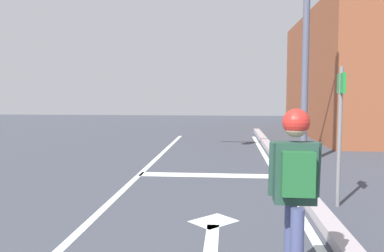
# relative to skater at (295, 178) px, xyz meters

# --- Properties ---
(lane_line_center) EXTENTS (0.12, 20.00, 0.01)m
(lane_line_center) POSITION_rel_skater_xyz_m (-2.42, 2.37, -1.03)
(lane_line_center) COLOR silver
(lane_line_center) RESTS_ON ground
(lane_line_curbside) EXTENTS (0.12, 20.00, 0.01)m
(lane_line_curbside) POSITION_rel_skater_xyz_m (0.48, 2.37, -1.03)
(lane_line_curbside) COLOR silver
(lane_line_curbside) RESTS_ON ground
(stop_bar) EXTENTS (3.04, 0.40, 0.01)m
(stop_bar) POSITION_rel_skater_xyz_m (-0.90, 4.93, -1.03)
(stop_bar) COLOR silver
(stop_bar) RESTS_ON ground
(lane_arrow_stem) EXTENTS (0.16, 1.40, 0.01)m
(lane_arrow_stem) POSITION_rel_skater_xyz_m (-0.74, 1.09, -1.03)
(lane_arrow_stem) COLOR silver
(lane_arrow_stem) RESTS_ON ground
(lane_arrow_head) EXTENTS (0.71, 0.71, 0.01)m
(lane_arrow_head) POSITION_rel_skater_xyz_m (-0.74, 1.94, -1.03)
(lane_arrow_head) COLOR silver
(lane_arrow_head) RESTS_ON ground
(curb_strip) EXTENTS (0.24, 24.00, 0.14)m
(curb_strip) POSITION_rel_skater_xyz_m (0.73, 2.37, -0.96)
(curb_strip) COLOR #A1979D
(curb_strip) RESTS_ON ground
(skater) EXTENTS (0.43, 0.59, 1.54)m
(skater) POSITION_rel_skater_xyz_m (0.00, 0.00, 0.00)
(skater) COLOR #414973
(skater) RESTS_ON skateboard
(street_sign_post) EXTENTS (0.07, 0.44, 2.13)m
(street_sign_post) POSITION_rel_skater_xyz_m (1.13, 2.81, 0.37)
(street_sign_post) COLOR slate
(street_sign_post) RESTS_ON ground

